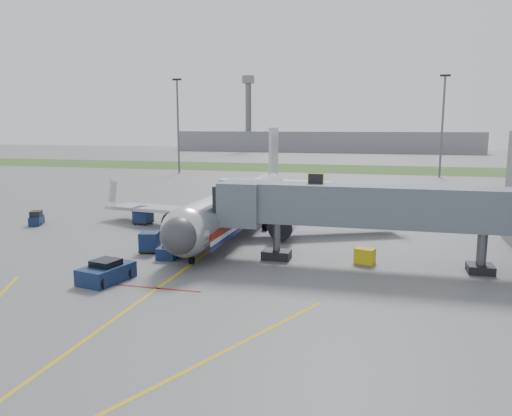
% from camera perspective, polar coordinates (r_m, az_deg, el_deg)
% --- Properties ---
extents(ground, '(400.00, 400.00, 0.00)m').
position_cam_1_polar(ground, '(36.99, -8.50, -7.15)').
color(ground, '#565659').
rests_on(ground, ground).
extents(grass_strip, '(300.00, 25.00, 0.01)m').
position_cam_1_polar(grass_strip, '(123.83, 7.91, 4.50)').
color(grass_strip, '#2D4C1E').
rests_on(grass_strip, ground).
extents(apron_markings, '(21.52, 50.00, 0.01)m').
position_cam_1_polar(apron_markings, '(30.66, -13.97, -10.86)').
color(apron_markings, gold).
rests_on(apron_markings, ground).
extents(airliner, '(32.10, 35.67, 10.25)m').
position_cam_1_polar(airliner, '(50.45, -1.85, 0.49)').
color(airliner, silver).
rests_on(airliner, ground).
extents(jet_bridge, '(25.30, 4.00, 6.90)m').
position_cam_1_polar(jet_bridge, '(38.09, 12.55, 0.11)').
color(jet_bridge, slate).
rests_on(jet_bridge, ground).
extents(light_mast_left, '(2.00, 0.44, 20.40)m').
position_cam_1_polar(light_mast_left, '(111.62, -8.91, 9.49)').
color(light_mast_left, '#595B60').
rests_on(light_mast_left, ground).
extents(light_mast_right, '(2.00, 0.44, 20.40)m').
position_cam_1_polar(light_mast_right, '(108.15, 20.53, 9.01)').
color(light_mast_right, '#595B60').
rests_on(light_mast_right, ground).
extents(distant_terminal, '(120.00, 14.00, 8.00)m').
position_cam_1_polar(distant_terminal, '(204.11, 7.73, 7.54)').
color(distant_terminal, slate).
rests_on(distant_terminal, ground).
extents(control_tower, '(4.00, 4.00, 30.00)m').
position_cam_1_polar(control_tower, '(204.94, -0.88, 11.36)').
color(control_tower, '#595B60').
rests_on(control_tower, ground).
extents(pushback_tug, '(2.96, 4.04, 1.52)m').
position_cam_1_polar(pushback_tug, '(35.59, -16.74, -7.05)').
color(pushback_tug, '#0C1D36').
rests_on(pushback_tug, ground).
extents(baggage_tug, '(1.85, 2.41, 1.50)m').
position_cam_1_polar(baggage_tug, '(58.02, -23.80, -1.12)').
color(baggage_tug, '#0C1D36').
rests_on(baggage_tug, ground).
extents(baggage_cart_a, '(1.92, 1.92, 1.59)m').
position_cam_1_polar(baggage_cart_a, '(49.25, -6.05, -1.95)').
color(baggage_cart_a, '#0C1D36').
rests_on(baggage_cart_a, ground).
extents(baggage_cart_b, '(1.89, 1.89, 1.70)m').
position_cam_1_polar(baggage_cart_b, '(42.61, -12.06, -3.83)').
color(baggage_cart_b, '#0C1D36').
rests_on(baggage_cart_b, ground).
extents(baggage_cart_c, '(1.81, 1.81, 1.86)m').
position_cam_1_polar(baggage_cart_c, '(54.86, -12.78, -0.81)').
color(baggage_cart_c, '#0C1D36').
rests_on(baggage_cart_c, ground).
extents(belt_loader, '(1.76, 4.60, 2.21)m').
position_cam_1_polar(belt_loader, '(41.39, -9.55, -4.59)').
color(belt_loader, '#0C1D36').
rests_on(belt_loader, ground).
extents(ground_power_cart, '(1.67, 1.34, 1.17)m').
position_cam_1_polar(ground_power_cart, '(39.36, 12.33, -5.38)').
color(ground_power_cart, '#DAC00C').
rests_on(ground_power_cart, ground).
extents(ramp_worker, '(0.69, 0.67, 1.60)m').
position_cam_1_polar(ramp_worker, '(46.75, -7.22, -2.60)').
color(ramp_worker, '#96C317').
rests_on(ramp_worker, ground).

